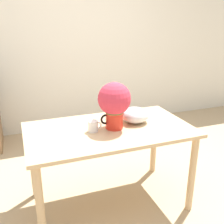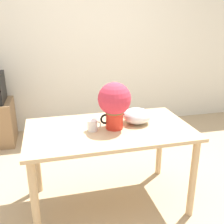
% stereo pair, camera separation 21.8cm
% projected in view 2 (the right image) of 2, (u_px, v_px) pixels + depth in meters
% --- Properties ---
extents(ground_plane, '(12.00, 12.00, 0.00)m').
position_uv_depth(ground_plane, '(123.00, 196.00, 2.56)').
color(ground_plane, tan).
extents(wall_back, '(8.00, 0.05, 2.60)m').
position_uv_depth(wall_back, '(87.00, 43.00, 3.90)').
color(wall_back, silver).
rests_on(wall_back, ground_plane).
extents(table, '(1.41, 0.80, 0.76)m').
position_uv_depth(table, '(109.00, 139.00, 2.27)').
color(table, tan).
rests_on(table, ground_plane).
extents(flower_vase, '(0.28, 0.28, 0.40)m').
position_uv_depth(flower_vase, '(114.00, 103.00, 2.16)').
color(flower_vase, red).
rests_on(flower_vase, table).
extents(coffee_mug, '(0.12, 0.08, 0.09)m').
position_uv_depth(coffee_mug, '(93.00, 125.00, 2.17)').
color(coffee_mug, white).
rests_on(coffee_mug, table).
extents(white_bowl, '(0.25, 0.25, 0.13)m').
position_uv_depth(white_bowl, '(137.00, 116.00, 2.33)').
color(white_bowl, silver).
rests_on(white_bowl, table).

